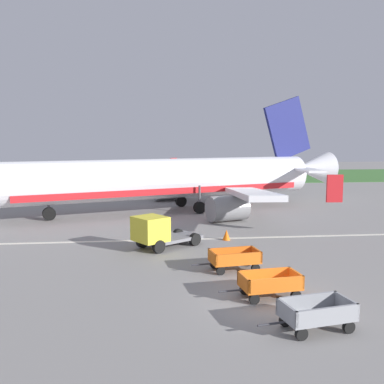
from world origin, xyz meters
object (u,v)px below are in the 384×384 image
Objects in this scene: service_truck_beside_carts at (157,232)px; traffic_cone_near_plane at (226,235)px; baggage_cart_nearest at (316,313)px; baggage_cart_third_in_row at (234,259)px; baggage_cart_second_in_row at (270,284)px; airplane at (176,179)px.

service_truck_beside_carts reaches higher than traffic_cone_near_plane.
baggage_cart_nearest and baggage_cart_third_in_row have the same top height.
service_truck_beside_carts is 6.67× the size of traffic_cone_near_plane.
baggage_cart_second_in_row is 4.01m from baggage_cart_third_in_row.
baggage_cart_second_in_row is 5.15× the size of traffic_cone_near_plane.
baggage_cart_third_in_row is 0.77× the size of service_truck_beside_carts.
baggage_cart_nearest is 0.77× the size of service_truck_beside_carts.
baggage_cart_nearest is at bearing -83.01° from airplane.
service_truck_beside_carts is at bearing 114.08° from baggage_cart_nearest.
baggage_cart_nearest is (3.20, -26.13, -2.45)m from airplane.
airplane is 10.13× the size of baggage_cart_nearest.
airplane is at bearing 96.99° from baggage_cart_nearest.
traffic_cone_near_plane is at bearing 89.28° from baggage_cart_second_in_row.
baggage_cart_second_in_row and baggage_cart_third_in_row have the same top height.
service_truck_beside_carts is at bearing 117.77° from baggage_cart_second_in_row.
baggage_cart_nearest is at bearing -87.46° from traffic_cone_near_plane.
baggage_cart_nearest is 5.16× the size of traffic_cone_near_plane.
baggage_cart_second_in_row is at bearing -79.70° from baggage_cart_third_in_row.
baggage_cart_nearest and baggage_cart_second_in_row have the same top height.
baggage_cart_nearest is at bearing -65.92° from service_truck_beside_carts.
service_truck_beside_carts is at bearing -98.65° from airplane.
service_truck_beside_carts is at bearing -158.11° from traffic_cone_near_plane.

